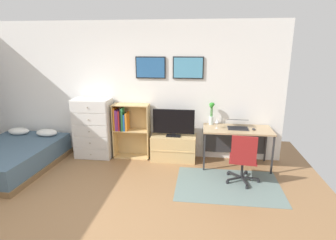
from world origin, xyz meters
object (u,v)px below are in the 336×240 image
bookshelf (128,127)px  wine_glass (217,121)px  dresser (93,128)px  desk (237,134)px  laptop (238,124)px  television (174,123)px  bed (11,157)px  office_chair (243,158)px  computer_mouse (254,129)px  bamboo_vase (211,112)px  tv_stand (174,148)px

bookshelf → wine_glass: (1.76, -0.20, 0.23)m
bookshelf → dresser: bearing=-174.2°
desk → laptop: 0.19m
laptop → television: bearing=179.6°
bed → laptop: (4.18, 0.72, 0.58)m
office_chair → dresser: bearing=171.0°
bookshelf → computer_mouse: bookshelf is taller
office_chair → television: bearing=153.6°
television → bamboo_vase: size_ratio=1.87×
tv_stand → dresser: bearing=-179.5°
bed → computer_mouse: 4.52m
dresser → bookshelf: bearing=5.8°
bed → television: size_ratio=2.46×
bookshelf → laptop: bookshelf is taller
desk → wine_glass: 0.48m
office_chair → wine_glass: wine_glass is taller
bed → office_chair: size_ratio=2.32×
dresser → office_chair: size_ratio=1.41×
laptop → wine_glass: 0.41m
desk → office_chair: 0.81m
bookshelf → computer_mouse: (2.43, -0.23, 0.11)m
laptop → bookshelf: bearing=178.2°
dresser → wine_glass: dresser is taller
bed → bookshelf: bookshelf is taller
bookshelf → television: size_ratio=1.37×
desk → bamboo_vase: size_ratio=2.91×
tv_stand → wine_glass: 1.04m
bamboo_vase → desk: bearing=-16.9°
television → desk: 1.22m
television → laptop: television is taller
office_chair → laptop: 0.85m
dresser → tv_stand: size_ratio=1.39×
bookshelf → desk: 2.15m
television → computer_mouse: size_ratio=7.79×
dresser → computer_mouse: bearing=-2.9°
bookshelf → desk: (2.14, -0.09, -0.04)m
television → bamboo_vase: bamboo_vase is taller
desk → laptop: laptop is taller
television → wine_glass: bearing=-8.7°
bed → tv_stand: 3.06m
bed → bamboo_vase: size_ratio=4.61×
dresser → bookshelf: (0.70, 0.07, 0.04)m
television → desk: bearing=-0.7°
bookshelf → desk: bearing=-2.5°
tv_stand → bamboo_vase: size_ratio=2.02×
office_chair → computer_mouse: office_chair is taller
television → tv_stand: bearing=90.0°
desk → wine_glass: bearing=-163.6°
bed → television: (2.96, 0.75, 0.55)m
television → computer_mouse: (1.49, -0.15, -0.02)m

